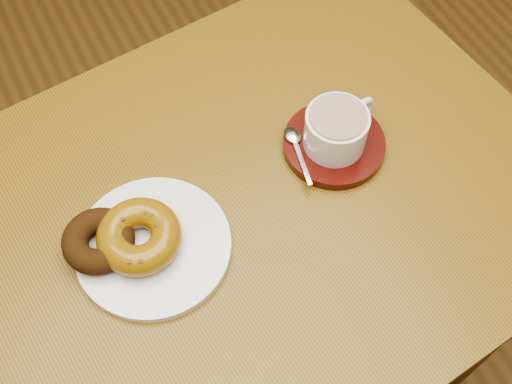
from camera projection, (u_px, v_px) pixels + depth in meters
name	position (u px, v px, depth m)	size (l,w,h in m)	color
cafe_table	(244.00, 248.00, 0.98)	(0.95, 0.75, 0.83)	brown
donut_plate	(153.00, 246.00, 0.83)	(0.20, 0.20, 0.01)	silver
donut_cinnamon	(98.00, 241.00, 0.81)	(0.09, 0.09, 0.03)	black
donut_caramel	(139.00, 236.00, 0.81)	(0.11, 0.11, 0.04)	#7C590D
saucer	(334.00, 144.00, 0.91)	(0.14, 0.14, 0.02)	#3C0B08
coffee_cup	(337.00, 129.00, 0.87)	(0.11, 0.09, 0.06)	silver
teaspoon	(294.00, 140.00, 0.90)	(0.03, 0.10, 0.01)	silver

